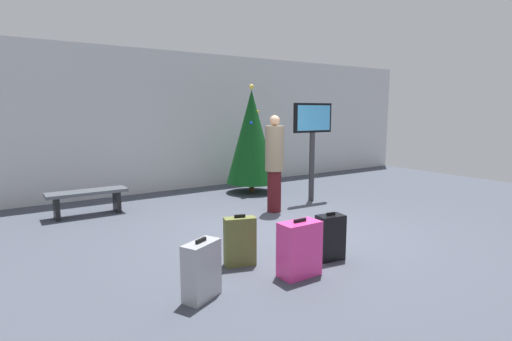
% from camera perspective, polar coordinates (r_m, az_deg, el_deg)
% --- Properties ---
extents(ground_plane, '(16.00, 16.00, 0.00)m').
position_cam_1_polar(ground_plane, '(6.57, 5.24, -9.07)').
color(ground_plane, '#424754').
extents(back_wall, '(16.00, 0.20, 3.43)m').
position_cam_1_polar(back_wall, '(10.26, -11.10, 6.91)').
color(back_wall, silver).
rests_on(back_wall, ground_plane).
extents(holiday_tree, '(1.23, 1.23, 2.61)m').
position_cam_1_polar(holiday_tree, '(9.60, -0.63, 4.88)').
color(holiday_tree, '#4C3319').
rests_on(holiday_tree, ground_plane).
extents(flight_info_kiosk, '(0.98, 0.14, 2.15)m').
position_cam_1_polar(flight_info_kiosk, '(8.78, 8.13, 5.52)').
color(flight_info_kiosk, '#333338').
rests_on(flight_info_kiosk, ground_plane).
extents(waiting_bench, '(1.45, 0.44, 0.48)m').
position_cam_1_polar(waiting_bench, '(8.24, -23.09, -3.52)').
color(waiting_bench, '#4C5159').
rests_on(waiting_bench, ground_plane).
extents(traveller_0, '(0.51, 0.51, 1.90)m').
position_cam_1_polar(traveller_0, '(7.76, 2.67, 1.30)').
color(traveller_0, '#4C1419').
rests_on(traveller_0, ground_plane).
extents(suitcase_0, '(0.51, 0.28, 0.71)m').
position_cam_1_polar(suitcase_0, '(4.90, 6.27, -11.15)').
color(suitcase_0, '#E5388C').
rests_on(suitcase_0, ground_plane).
extents(suitcase_1, '(0.48, 0.38, 0.66)m').
position_cam_1_polar(suitcase_1, '(4.37, -7.84, -14.04)').
color(suitcase_1, '#9EA0A5').
rests_on(suitcase_1, ground_plane).
extents(suitcase_2, '(0.44, 0.28, 0.67)m').
position_cam_1_polar(suitcase_2, '(5.20, -2.33, -10.15)').
color(suitcase_2, '#59602D').
rests_on(suitcase_2, ground_plane).
extents(suitcase_3, '(0.39, 0.27, 0.65)m').
position_cam_1_polar(suitcase_3, '(5.48, 10.63, -9.42)').
color(suitcase_3, black).
rests_on(suitcase_3, ground_plane).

